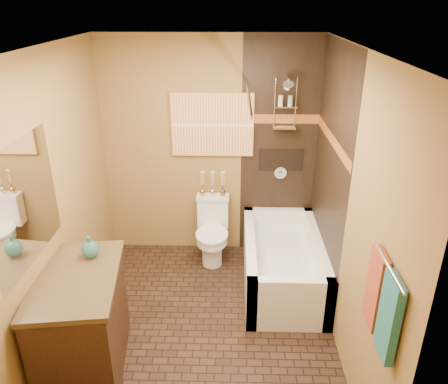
{
  "coord_description": "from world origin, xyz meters",
  "views": [
    {
      "loc": [
        0.28,
        -3.15,
        2.83
      ],
      "look_at": [
        0.19,
        0.4,
        1.23
      ],
      "focal_mm": 35.0,
      "sensor_mm": 36.0,
      "label": 1
    }
  ],
  "objects_px": {
    "bathtub": "(283,266)",
    "toilet": "(212,231)",
    "vanity": "(82,323)",
    "sunset_painting": "(212,125)"
  },
  "relations": [
    {
      "from": "bathtub",
      "to": "toilet",
      "type": "distance_m",
      "value": 0.92
    },
    {
      "from": "vanity",
      "to": "bathtub",
      "type": "bearing_deg",
      "value": 26.94
    },
    {
      "from": "toilet",
      "to": "vanity",
      "type": "bearing_deg",
      "value": -119.98
    },
    {
      "from": "toilet",
      "to": "sunset_painting",
      "type": "bearing_deg",
      "value": 89.98
    },
    {
      "from": "sunset_painting",
      "to": "bathtub",
      "type": "xyz_separation_m",
      "value": [
        0.77,
        -0.73,
        -1.33
      ]
    },
    {
      "from": "sunset_painting",
      "to": "toilet",
      "type": "bearing_deg",
      "value": -90.0
    },
    {
      "from": "sunset_painting",
      "to": "vanity",
      "type": "bearing_deg",
      "value": -116.6
    },
    {
      "from": "toilet",
      "to": "bathtub",
      "type": "bearing_deg",
      "value": -31.69
    },
    {
      "from": "sunset_painting",
      "to": "toilet",
      "type": "height_order",
      "value": "sunset_painting"
    },
    {
      "from": "bathtub",
      "to": "vanity",
      "type": "distance_m",
      "value": 2.1
    }
  ]
}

